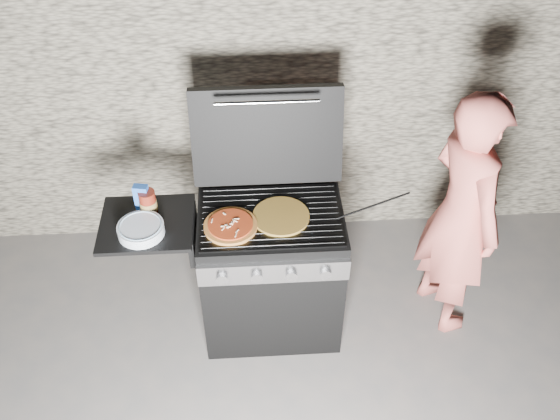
{
  "coord_description": "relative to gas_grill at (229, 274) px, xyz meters",
  "views": [
    {
      "loc": [
        -0.1,
        -2.46,
        3.21
      ],
      "look_at": [
        0.05,
        0.0,
        0.95
      ],
      "focal_mm": 40.0,
      "sensor_mm": 36.0,
      "label": 1
    }
  ],
  "objects": [
    {
      "name": "pizza_topped",
      "position": [
        0.03,
        -0.08,
        0.47
      ],
      "size": [
        0.37,
        0.37,
        0.03
      ],
      "primitive_type": null,
      "rotation": [
        0.0,
        0.0,
        -0.4
      ],
      "color": "tan",
      "rests_on": "gas_grill"
    },
    {
      "name": "stone_wall",
      "position": [
        0.25,
        1.05,
        0.44
      ],
      "size": [
        8.0,
        0.35,
        1.8
      ],
      "primitive_type": "cube",
      "color": "#A0967D",
      "rests_on": "ground"
    },
    {
      "name": "sauce_jar",
      "position": [
        -0.41,
        0.08,
        0.52
      ],
      "size": [
        0.12,
        0.12,
        0.14
      ],
      "primitive_type": "cylinder",
      "rotation": [
        0.0,
        0.0,
        -0.34
      ],
      "color": "maroon",
      "rests_on": "gas_grill"
    },
    {
      "name": "tongs",
      "position": [
        0.81,
        0.0,
        0.5
      ],
      "size": [
        0.4,
        0.11,
        0.08
      ],
      "primitive_type": "cylinder",
      "rotation": [
        0.0,
        1.4,
        0.24
      ],
      "color": "black",
      "rests_on": "gas_grill"
    },
    {
      "name": "plate_stack",
      "position": [
        -0.44,
        -0.09,
        0.48
      ],
      "size": [
        0.3,
        0.3,
        0.06
      ],
      "primitive_type": "cylinder",
      "rotation": [
        0.0,
        0.0,
        -0.24
      ],
      "color": "silver",
      "rests_on": "gas_grill"
    },
    {
      "name": "gas_grill",
      "position": [
        0.0,
        0.0,
        0.0
      ],
      "size": [
        1.34,
        0.79,
        0.91
      ],
      "primitive_type": null,
      "color": "black",
      "rests_on": "ground"
    },
    {
      "name": "pizza_plain",
      "position": [
        0.3,
        -0.02,
        0.46
      ],
      "size": [
        0.4,
        0.4,
        0.02
      ],
      "primitive_type": "cylinder",
      "rotation": [
        0.0,
        0.0,
        0.37
      ],
      "color": "gold",
      "rests_on": "gas_grill"
    },
    {
      "name": "person",
      "position": [
        1.33,
        0.04,
        0.35
      ],
      "size": [
        0.54,
        0.68,
        1.62
      ],
      "primitive_type": "imported",
      "rotation": [
        0.0,
        0.0,
        1.86
      ],
      "color": "#DC665B",
      "rests_on": "ground"
    },
    {
      "name": "blue_carton",
      "position": [
        -0.44,
        0.1,
        0.53
      ],
      "size": [
        0.08,
        0.06,
        0.17
      ],
      "primitive_type": "cube",
      "rotation": [
        0.0,
        0.0,
        -0.17
      ],
      "color": "blue",
      "rests_on": "gas_grill"
    },
    {
      "name": "ground",
      "position": [
        0.25,
        0.0,
        -0.46
      ],
      "size": [
        50.0,
        50.0,
        0.0
      ],
      "primitive_type": "plane",
      "color": "#69615A"
    }
  ]
}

